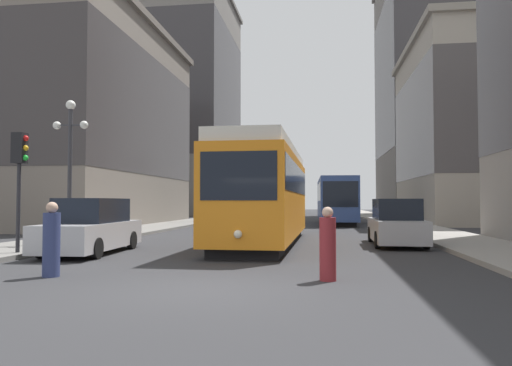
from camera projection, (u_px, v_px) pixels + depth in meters
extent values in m
plane|color=#303033|center=(201.00, 289.00, 9.45)|extent=(200.00, 200.00, 0.00)
cube|color=gray|center=(220.00, 218.00, 50.15)|extent=(3.24, 120.00, 0.15)
cube|color=gray|center=(381.00, 218.00, 47.96)|extent=(3.24, 120.00, 0.15)
cube|color=black|center=(266.00, 240.00, 19.61)|extent=(2.35, 11.22, 0.35)
cube|color=orange|center=(266.00, 197.00, 19.68)|extent=(2.76, 12.19, 3.10)
cube|color=black|center=(266.00, 180.00, 19.71)|extent=(2.78, 11.71, 1.08)
cube|color=silver|center=(266.00, 154.00, 19.75)|extent=(2.55, 11.95, 0.44)
cube|color=black|center=(238.00, 176.00, 13.71)|extent=(2.21, 0.11, 1.40)
sphere|color=#F2EACC|center=(238.00, 234.00, 13.58)|extent=(0.24, 0.24, 0.24)
cube|color=black|center=(336.00, 222.00, 37.32)|extent=(2.46, 10.35, 0.35)
cube|color=#334C8C|center=(336.00, 199.00, 37.38)|extent=(2.87, 11.25, 3.10)
cube|color=black|center=(336.00, 192.00, 37.40)|extent=(2.89, 10.81, 1.30)
cube|color=black|center=(340.00, 194.00, 31.86)|extent=(2.31, 0.14, 1.71)
cylinder|color=black|center=(42.00, 248.00, 14.57)|extent=(0.21, 0.65, 0.64)
cylinder|color=black|center=(86.00, 240.00, 17.65)|extent=(0.21, 0.65, 0.64)
cylinder|color=black|center=(97.00, 248.00, 14.42)|extent=(0.21, 0.65, 0.64)
cylinder|color=black|center=(132.00, 240.00, 17.50)|extent=(0.21, 0.65, 0.64)
cube|color=#B2B2B7|center=(91.00, 235.00, 16.04)|extent=(2.05, 5.07, 0.84)
cube|color=black|center=(93.00, 210.00, 16.20)|extent=(1.72, 2.82, 0.80)
cylinder|color=black|center=(205.00, 221.00, 34.96)|extent=(0.20, 0.64, 0.64)
cylinder|color=black|center=(213.00, 220.00, 37.90)|extent=(0.20, 0.64, 0.64)
cylinder|color=black|center=(228.00, 221.00, 34.78)|extent=(0.20, 0.64, 0.64)
cylinder|color=black|center=(234.00, 220.00, 37.71)|extent=(0.20, 0.64, 0.64)
cube|color=#14512D|center=(220.00, 217.00, 36.35)|extent=(1.92, 4.82, 0.84)
cube|color=black|center=(220.00, 206.00, 36.50)|extent=(1.65, 2.66, 0.80)
cylinder|color=black|center=(412.00, 235.00, 20.44)|extent=(0.19, 0.64, 0.64)
cylinder|color=black|center=(426.00, 240.00, 17.39)|extent=(0.19, 0.64, 0.64)
cylinder|color=black|center=(370.00, 234.00, 20.69)|extent=(0.19, 0.64, 0.64)
cylinder|color=black|center=(377.00, 240.00, 17.65)|extent=(0.19, 0.64, 0.64)
cube|color=#B2B2B7|center=(396.00, 230.00, 19.05)|extent=(1.88, 5.01, 0.84)
cube|color=black|center=(396.00, 209.00, 18.96)|extent=(1.63, 2.76, 0.80)
cylinder|color=navy|center=(51.00, 245.00, 11.06)|extent=(0.38, 0.38, 1.46)
sphere|color=tan|center=(52.00, 208.00, 11.09)|extent=(0.26, 0.26, 0.26)
cylinder|color=maroon|center=(328.00, 249.00, 10.50)|extent=(0.36, 0.36, 1.37)
sphere|color=tan|center=(328.00, 212.00, 10.53)|extent=(0.24, 0.24, 0.24)
cylinder|color=#232328|center=(19.00, 192.00, 14.97)|extent=(0.12, 0.12, 3.69)
cube|color=black|center=(19.00, 148.00, 15.02)|extent=(0.36, 0.36, 0.95)
sphere|color=red|center=(26.00, 138.00, 15.01)|extent=(0.18, 0.18, 0.18)
sphere|color=gold|center=(25.00, 148.00, 15.00)|extent=(0.18, 0.18, 0.18)
sphere|color=green|center=(25.00, 158.00, 14.99)|extent=(0.18, 0.18, 0.18)
cylinder|color=#333338|center=(70.00, 176.00, 18.40)|extent=(0.16, 0.16, 5.09)
sphere|color=white|center=(71.00, 105.00, 18.50)|extent=(0.36, 0.36, 0.36)
sphere|color=white|center=(57.00, 125.00, 18.55)|extent=(0.31, 0.31, 0.31)
sphere|color=white|center=(84.00, 125.00, 18.40)|extent=(0.31, 0.31, 0.31)
cube|color=#333338|center=(70.00, 125.00, 18.47)|extent=(1.10, 0.06, 0.06)
cylinder|color=#333338|center=(203.00, 188.00, 39.09)|extent=(0.16, 0.16, 5.28)
sphere|color=white|center=(203.00, 154.00, 39.20)|extent=(0.36, 0.36, 0.36)
sphere|color=white|center=(197.00, 164.00, 39.24)|extent=(0.31, 0.31, 0.31)
sphere|color=white|center=(210.00, 163.00, 39.09)|extent=(0.31, 0.31, 0.31)
cube|color=#333338|center=(203.00, 163.00, 39.17)|extent=(1.10, 0.06, 0.06)
cube|color=slate|center=(183.00, 107.00, 65.03)|extent=(12.63, 18.29, 28.76)
cube|color=#383538|center=(183.00, 97.00, 65.09)|extent=(12.67, 18.33, 17.25)
cube|color=#5F5B56|center=(183.00, 0.00, 65.60)|extent=(13.23, 18.89, 0.50)
cube|color=slate|center=(53.00, 128.00, 36.02)|extent=(15.24, 19.74, 14.39)
cube|color=#3D3838|center=(54.00, 118.00, 36.04)|extent=(15.28, 19.78, 8.63)
cube|color=#685F56|center=(55.00, 29.00, 36.30)|extent=(15.84, 20.34, 0.50)
cube|color=slate|center=(449.00, 91.00, 57.44)|extent=(15.07, 18.32, 29.63)
cube|color=#383538|center=(448.00, 79.00, 57.49)|extent=(15.11, 18.36, 17.78)
cube|color=#A89E8E|center=(482.00, 135.00, 39.73)|extent=(11.24, 16.57, 14.42)
cube|color=#544F4E|center=(482.00, 126.00, 39.76)|extent=(11.28, 16.61, 8.65)
cube|color=gray|center=(480.00, 45.00, 40.02)|extent=(11.84, 17.17, 0.50)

